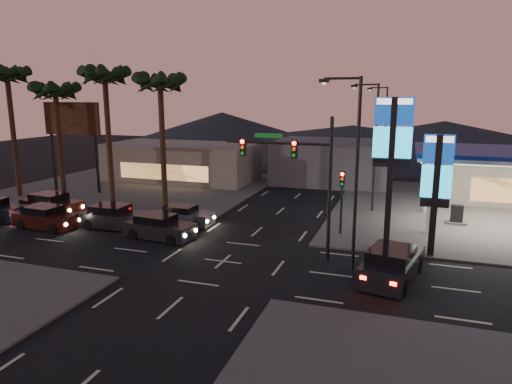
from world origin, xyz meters
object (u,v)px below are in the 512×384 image
(car_lane_b_front, at_px, (183,216))
(car_lane_b_rear, at_px, (52,204))
(pylon_sign_tall, at_px, (392,142))
(pylon_sign_short, at_px, (437,177))
(car_lane_a_front, at_px, (159,227))
(traffic_signal_mast, at_px, (299,167))
(gas_station, at_px, (511,156))
(suv_station, at_px, (392,264))
(car_lane_a_mid, at_px, (46,218))
(car_lane_b_mid, at_px, (114,217))

(car_lane_b_front, relative_size, car_lane_b_rear, 0.84)
(pylon_sign_tall, xyz_separation_m, pylon_sign_short, (2.50, -1.00, -1.74))
(car_lane_a_front, relative_size, car_lane_b_rear, 0.95)
(pylon_sign_tall, bearing_deg, traffic_signal_mast, -143.48)
(gas_station, distance_m, pylon_sign_tall, 10.01)
(suv_station, bearing_deg, car_lane_a_mid, 175.24)
(car_lane_b_front, bearing_deg, pylon_sign_short, -5.32)
(car_lane_b_front, distance_m, car_lane_b_mid, 4.82)
(pylon_sign_short, height_order, car_lane_b_mid, pylon_sign_short)
(pylon_sign_tall, bearing_deg, car_lane_b_front, 177.79)
(pylon_sign_tall, distance_m, car_lane_b_rear, 25.84)
(traffic_signal_mast, bearing_deg, pylon_sign_short, 19.13)
(traffic_signal_mast, bearing_deg, car_lane_a_front, 175.69)
(car_lane_a_mid, relative_size, car_lane_b_front, 1.12)
(car_lane_a_front, height_order, car_lane_b_mid, car_lane_b_mid)
(pylon_sign_tall, distance_m, car_lane_b_mid, 19.25)
(car_lane_a_front, height_order, car_lane_b_rear, car_lane_b_rear)
(traffic_signal_mast, distance_m, car_lane_b_mid, 14.42)
(car_lane_a_front, bearing_deg, gas_station, 23.34)
(gas_station, relative_size, suv_station, 2.25)
(pylon_sign_short, relative_size, car_lane_b_rear, 1.37)
(pylon_sign_short, distance_m, suv_station, 6.01)
(pylon_sign_short, bearing_deg, car_lane_b_front, 174.68)
(pylon_sign_tall, relative_size, car_lane_a_front, 1.85)
(suv_station, bearing_deg, car_lane_b_mid, 169.60)
(pylon_sign_short, bearing_deg, car_lane_a_front, -173.77)
(car_lane_a_mid, bearing_deg, car_lane_b_rear, 126.96)
(car_lane_b_front, xyz_separation_m, suv_station, (14.58, -5.69, 0.15))
(pylon_sign_short, xyz_separation_m, car_lane_b_front, (-16.56, 1.54, -4.01))
(gas_station, bearing_deg, pylon_sign_short, -123.69)
(car_lane_a_front, height_order, suv_station, suv_station)
(pylon_sign_short, bearing_deg, car_lane_b_mid, -178.10)
(pylon_sign_short, distance_m, car_lane_b_rear, 28.01)
(gas_station, relative_size, car_lane_b_front, 2.83)
(pylon_sign_short, distance_m, car_lane_a_front, 17.13)
(pylon_sign_short, relative_size, car_lane_a_front, 1.44)
(car_lane_b_front, relative_size, suv_station, 0.79)
(traffic_signal_mast, distance_m, car_lane_a_mid, 18.62)
(pylon_sign_tall, bearing_deg, car_lane_a_front, -168.71)
(car_lane_b_front, distance_m, car_lane_b_rear, 11.16)
(suv_station, bearing_deg, car_lane_b_rear, 168.69)
(pylon_sign_short, relative_size, traffic_signal_mast, 0.88)
(car_lane_b_mid, distance_m, suv_station, 19.16)
(gas_station, height_order, car_lane_b_mid, gas_station)
(traffic_signal_mast, height_order, car_lane_a_front, traffic_signal_mast)
(car_lane_a_mid, bearing_deg, pylon_sign_short, 4.99)
(car_lane_b_front, bearing_deg, traffic_signal_mast, -23.51)
(gas_station, xyz_separation_m, suv_station, (-6.98, -11.65, -4.29))
(traffic_signal_mast, bearing_deg, suv_station, -17.31)
(car_lane_a_front, xyz_separation_m, car_lane_a_mid, (-8.73, -0.40, 0.00))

